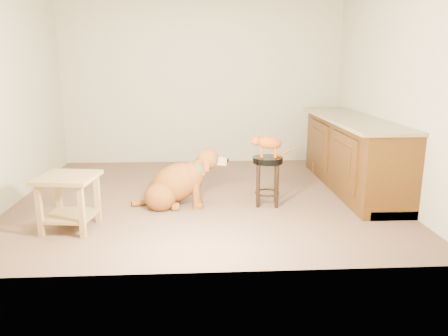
{
  "coord_description": "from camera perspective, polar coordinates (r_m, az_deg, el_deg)",
  "views": [
    {
      "loc": [
        -0.06,
        -5.19,
        1.64
      ],
      "look_at": [
        0.22,
        -0.33,
        0.45
      ],
      "focal_mm": 35.0,
      "sensor_mm": 36.0,
      "label": 1
    }
  ],
  "objects": [
    {
      "name": "padded_stool",
      "position": [
        5.08,
        5.7,
        -0.4
      ],
      "size": [
        0.35,
        0.35,
        0.57
      ],
      "rotation": [
        0.0,
        0.0,
        -0.12
      ],
      "color": "black",
      "rests_on": "ground"
    },
    {
      "name": "golden_retriever",
      "position": [
        5.06,
        -6.18,
        -2.08
      ],
      "size": [
        1.14,
        0.56,
        0.72
      ],
      "rotation": [
        0.0,
        0.0,
        -0.0
      ],
      "color": "brown",
      "rests_on": "ground"
    },
    {
      "name": "wood_stool",
      "position": [
        6.6,
        13.61,
        2.23
      ],
      "size": [
        0.45,
        0.45,
        0.71
      ],
      "rotation": [
        0.0,
        0.0,
        0.21
      ],
      "color": "brown",
      "rests_on": "ground"
    },
    {
      "name": "tabby_kitten",
      "position": [
        5.01,
        5.66,
        3.22
      ],
      "size": [
        0.48,
        0.17,
        0.29
      ],
      "rotation": [
        0.0,
        0.0,
        -0.12
      ],
      "color": "#933F0E",
      "rests_on": "padded_stool"
    },
    {
      "name": "floor",
      "position": [
        5.44,
        -2.52,
        -3.81
      ],
      "size": [
        4.5,
        4.0,
        0.01
      ],
      "primitive_type": "cube",
      "color": "brown",
      "rests_on": "ground"
    },
    {
      "name": "cabinet_run",
      "position": [
        5.97,
        16.42,
        1.56
      ],
      "size": [
        0.7,
        2.56,
        0.94
      ],
      "color": "#4F2E0E",
      "rests_on": "ground"
    },
    {
      "name": "room_shell",
      "position": [
        5.19,
        -2.72,
        14.12
      ],
      "size": [
        4.54,
        4.04,
        2.62
      ],
      "color": "beige",
      "rests_on": "ground"
    },
    {
      "name": "side_table",
      "position": [
        4.58,
        -19.61,
        -3.24
      ],
      "size": [
        0.6,
        0.6,
        0.56
      ],
      "rotation": [
        0.0,
        0.0,
        -0.13
      ],
      "color": "olive",
      "rests_on": "ground"
    }
  ]
}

